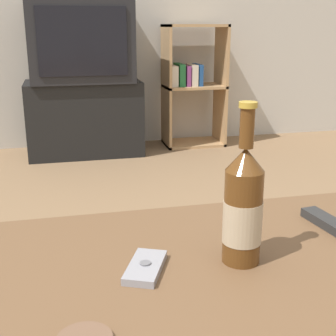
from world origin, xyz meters
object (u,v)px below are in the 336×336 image
(television, at_px, (81,40))
(bookshelf, at_px, (191,83))
(tv_stand, at_px, (85,118))
(remote_control, at_px, (329,223))
(cell_phone, at_px, (145,267))
(beer_bottle, at_px, (243,208))

(television, bearing_deg, bookshelf, 5.61)
(tv_stand, distance_m, remote_control, 2.60)
(tv_stand, distance_m, bookshelf, 0.86)
(bookshelf, height_order, cell_phone, bookshelf)
(bookshelf, bearing_deg, remote_control, -99.40)
(television, bearing_deg, cell_phone, -90.89)
(tv_stand, height_order, bookshelf, bookshelf)
(bookshelf, distance_m, cell_phone, 2.87)
(bookshelf, height_order, beer_bottle, bookshelf)
(cell_phone, xyz_separation_m, remote_control, (0.43, 0.10, 0.00))
(bookshelf, xyz_separation_m, cell_phone, (-0.87, -2.74, 0.01))
(beer_bottle, bearing_deg, cell_phone, 178.88)
(cell_phone, bearing_deg, television, 113.17)
(beer_bottle, height_order, cell_phone, beer_bottle)
(television, distance_m, cell_phone, 2.67)
(bookshelf, bearing_deg, cell_phone, -107.60)
(tv_stand, distance_m, television, 0.54)
(tv_stand, relative_size, bookshelf, 0.88)
(television, xyz_separation_m, cell_phone, (-0.04, -2.65, -0.32))
(television, relative_size, remote_control, 4.49)
(beer_bottle, relative_size, cell_phone, 2.30)
(beer_bottle, height_order, remote_control, beer_bottle)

